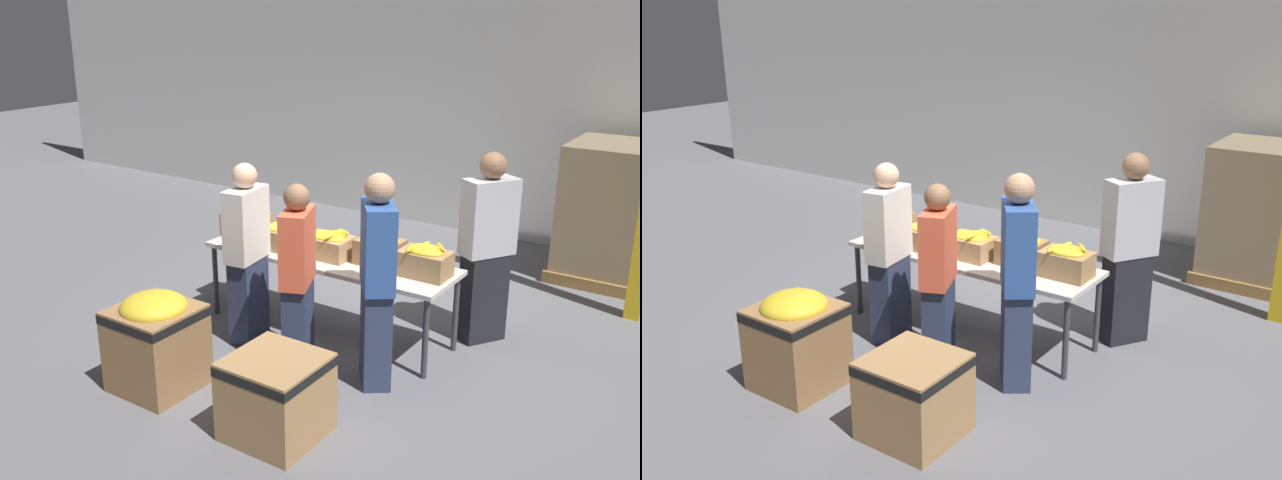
# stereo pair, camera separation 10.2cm
# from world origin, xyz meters

# --- Properties ---
(ground_plane) EXTENTS (30.00, 30.00, 0.00)m
(ground_plane) POSITION_xyz_m (0.00, 0.00, 0.00)
(ground_plane) COLOR slate
(wall_back) EXTENTS (16.00, 0.08, 4.00)m
(wall_back) POSITION_xyz_m (0.00, 3.60, 2.00)
(wall_back) COLOR silver
(wall_back) RESTS_ON ground_plane
(sorting_table) EXTENTS (2.36, 0.70, 0.74)m
(sorting_table) POSITION_xyz_m (0.00, 0.00, 0.69)
(sorting_table) COLOR beige
(sorting_table) RESTS_ON ground_plane
(banana_box_0) EXTENTS (0.41, 0.33, 0.30)m
(banana_box_0) POSITION_xyz_m (-0.98, 0.03, 0.88)
(banana_box_0) COLOR olive
(banana_box_0) RESTS_ON sorting_table
(banana_box_1) EXTENTS (0.41, 0.31, 0.26)m
(banana_box_1) POSITION_xyz_m (-0.45, -0.07, 0.86)
(banana_box_1) COLOR tan
(banana_box_1) RESTS_ON sorting_table
(banana_box_2) EXTENTS (0.41, 0.34, 0.26)m
(banana_box_2) POSITION_xyz_m (0.02, -0.03, 0.86)
(banana_box_2) COLOR tan
(banana_box_2) RESTS_ON sorting_table
(banana_box_3) EXTENTS (0.39, 0.28, 0.30)m
(banana_box_3) POSITION_xyz_m (0.48, 0.07, 0.88)
(banana_box_3) COLOR olive
(banana_box_3) RESTS_ON sorting_table
(banana_box_4) EXTENTS (0.41, 0.31, 0.29)m
(banana_box_4) POSITION_xyz_m (0.93, 0.03, 0.88)
(banana_box_4) COLOR #A37A4C
(banana_box_4) RESTS_ON sorting_table
(volunteer_0) EXTENTS (0.44, 0.51, 1.71)m
(volunteer_0) POSITION_xyz_m (1.22, 0.64, 0.85)
(volunteer_0) COLOR black
(volunteer_0) RESTS_ON ground_plane
(volunteer_1) EXTENTS (0.27, 0.46, 1.62)m
(volunteer_1) POSITION_xyz_m (-0.50, -0.54, 0.81)
(volunteer_1) COLOR #2D3856
(volunteer_1) RESTS_ON ground_plane
(volunteer_2) EXTENTS (0.46, 0.51, 1.72)m
(volunteer_2) POSITION_xyz_m (0.81, -0.56, 0.85)
(volunteer_2) COLOR #2D3856
(volunteer_2) RESTS_ON ground_plane
(volunteer_3) EXTENTS (0.35, 0.47, 1.57)m
(volunteer_3) POSITION_xyz_m (0.16, -0.70, 0.78)
(volunteer_3) COLOR #2D3856
(volunteer_3) RESTS_ON ground_plane
(donation_bin_0) EXTENTS (0.61, 0.61, 0.79)m
(donation_bin_0) POSITION_xyz_m (-0.56, -1.59, 0.42)
(donation_bin_0) COLOR olive
(donation_bin_0) RESTS_ON ground_plane
(donation_bin_1) EXTENTS (0.62, 0.62, 0.59)m
(donation_bin_1) POSITION_xyz_m (0.61, -1.59, 0.32)
(donation_bin_1) COLOR #A37A4C
(donation_bin_1) RESTS_ON ground_plane
(pallet_stack_0) EXTENTS (1.10, 1.10, 1.49)m
(pallet_stack_0) POSITION_xyz_m (1.80, 2.85, 0.74)
(pallet_stack_0) COLOR olive
(pallet_stack_0) RESTS_ON ground_plane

